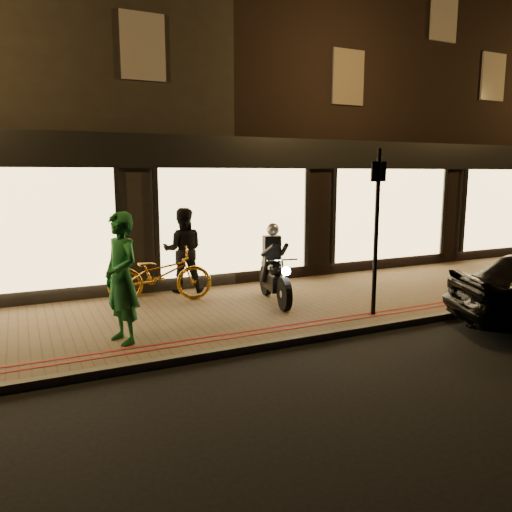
{
  "coord_description": "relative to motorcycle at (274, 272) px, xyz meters",
  "views": [
    {
      "loc": [
        -4.48,
        -6.54,
        2.69
      ],
      "look_at": [
        -0.37,
        2.09,
        1.1
      ],
      "focal_mm": 35.0,
      "sensor_mm": 36.0,
      "label": 1
    }
  ],
  "objects": [
    {
      "name": "motorcycle",
      "position": [
        0.0,
        0.0,
        0.0
      ],
      "size": [
        0.7,
        1.93,
        1.59
      ],
      "rotation": [
        0.0,
        0.0,
        -0.19
      ],
      "color": "black",
      "rests_on": "sidewalk"
    },
    {
      "name": "building_row",
      "position": [
        -0.07,
        6.82,
        3.51
      ],
      "size": [
        48.0,
        10.11,
        8.5
      ],
      "color": "black",
      "rests_on": "ground"
    },
    {
      "name": "person_dark",
      "position": [
        -1.39,
        1.63,
        0.31
      ],
      "size": [
        1.06,
        0.92,
        1.84
      ],
      "primitive_type": "imported",
      "rotation": [
        0.0,
        0.0,
        2.85
      ],
      "color": "black",
      "rests_on": "sidewalk"
    },
    {
      "name": "ground",
      "position": [
        -0.07,
        -2.17,
        -0.73
      ],
      "size": [
        90.0,
        90.0,
        0.0
      ],
      "primitive_type": "plane",
      "color": "black",
      "rests_on": "ground"
    },
    {
      "name": "kerb_stone",
      "position": [
        -0.07,
        -2.12,
        -0.67
      ],
      "size": [
        50.0,
        0.14,
        0.12
      ],
      "primitive_type": "cube",
      "color": "#59544C",
      "rests_on": "ground"
    },
    {
      "name": "bicycle_gold",
      "position": [
        -2.06,
        1.07,
        -0.07
      ],
      "size": [
        2.2,
        1.24,
        1.09
      ],
      "primitive_type": "imported",
      "rotation": [
        0.0,
        0.0,
        1.31
      ],
      "color": "#C48522",
      "rests_on": "sidewalk"
    },
    {
      "name": "red_kerb_lines",
      "position": [
        -0.07,
        -1.62,
        -0.61
      ],
      "size": [
        50.0,
        0.26,
        0.01
      ],
      "color": "maroon",
      "rests_on": "sidewalk"
    },
    {
      "name": "person_green",
      "position": [
        -3.22,
        -1.17,
        0.39
      ],
      "size": [
        0.69,
        0.85,
        2.01
      ],
      "primitive_type": "imported",
      "rotation": [
        0.0,
        0.0,
        -1.25
      ],
      "color": "#1B672F",
      "rests_on": "sidewalk"
    },
    {
      "name": "sign_post",
      "position": [
        1.24,
        -1.58,
        1.06
      ],
      "size": [
        0.35,
        0.09,
        3.0
      ],
      "rotation": [
        0.0,
        0.0,
        0.12
      ],
      "color": "black",
      "rests_on": "sidewalk"
    },
    {
      "name": "sidewalk",
      "position": [
        -0.07,
        -0.17,
        -0.67
      ],
      "size": [
        50.0,
        4.0,
        0.12
      ],
      "primitive_type": "cube",
      "color": "brown",
      "rests_on": "ground"
    }
  ]
}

